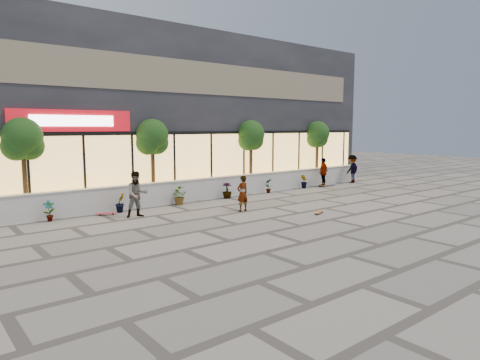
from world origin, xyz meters
TOP-DOWN VIEW (x-y plane):
  - ground at (0.00, 0.00)m, footprint 80.00×80.00m
  - planter_wall at (0.00, 7.00)m, footprint 22.00×0.42m
  - retail_building at (-0.00, 12.49)m, footprint 24.00×9.17m
  - shrub_a at (-8.50, 6.45)m, footprint 0.43×0.29m
  - shrub_b at (-5.70, 6.45)m, footprint 0.57×0.57m
  - shrub_c at (-2.90, 6.45)m, footprint 0.68×0.77m
  - shrub_d at (-0.10, 6.45)m, footprint 0.64×0.64m
  - shrub_e at (2.70, 6.45)m, footprint 0.46×0.35m
  - shrub_f at (5.50, 6.45)m, footprint 0.55×0.57m
  - tree_west at (-9.00, 7.70)m, footprint 1.60×1.50m
  - tree_midwest at (-3.50, 7.70)m, footprint 1.60×1.50m
  - tree_mideast at (2.50, 7.70)m, footprint 1.60×1.50m
  - tree_east at (8.00, 7.70)m, footprint 1.60×1.50m
  - skater_center at (-1.57, 3.42)m, footprint 0.56×0.37m
  - skater_left at (-5.55, 5.11)m, footprint 0.98×0.81m
  - skater_right_near at (7.00, 6.30)m, footprint 1.08×0.68m
  - skater_right_far at (9.80, 6.30)m, footprint 1.22×0.80m
  - skateboard_center at (0.55, 1.04)m, footprint 0.75×0.46m
  - skateboard_left at (-6.39, 6.20)m, footprint 0.84×0.47m
  - skateboard_right_near at (7.00, 6.20)m, footprint 0.71×0.29m
  - skateboard_right_far at (7.67, 6.20)m, footprint 0.75×0.32m

SIDE VIEW (x-z plane):
  - ground at x=0.00m, z-range 0.00..0.00m
  - skateboard_right_near at x=7.00m, z-range 0.03..0.11m
  - skateboard_right_far at x=7.67m, z-range 0.03..0.12m
  - skateboard_center at x=0.55m, z-range 0.03..0.12m
  - skateboard_left at x=-6.39m, z-range 0.03..0.13m
  - shrub_a at x=-8.50m, z-range 0.00..0.81m
  - shrub_b at x=-5.70m, z-range 0.00..0.81m
  - shrub_c at x=-2.90m, z-range 0.00..0.81m
  - shrub_d at x=-0.10m, z-range 0.00..0.81m
  - shrub_e at x=2.70m, z-range 0.00..0.81m
  - shrub_f at x=5.50m, z-range 0.00..0.81m
  - planter_wall at x=0.00m, z-range 0.00..1.04m
  - skater_center at x=-1.57m, z-range 0.00..1.52m
  - skater_right_near at x=7.00m, z-range 0.00..1.72m
  - skater_right_far at x=9.80m, z-range 0.00..1.78m
  - skater_left at x=-5.55m, z-range 0.00..1.82m
  - tree_west at x=-9.00m, z-range 1.03..4.94m
  - tree_midwest at x=-3.50m, z-range 1.03..4.94m
  - tree_mideast at x=2.50m, z-range 1.03..4.94m
  - tree_east at x=8.00m, z-range 1.03..4.94m
  - retail_building at x=0.00m, z-range 0.00..8.50m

